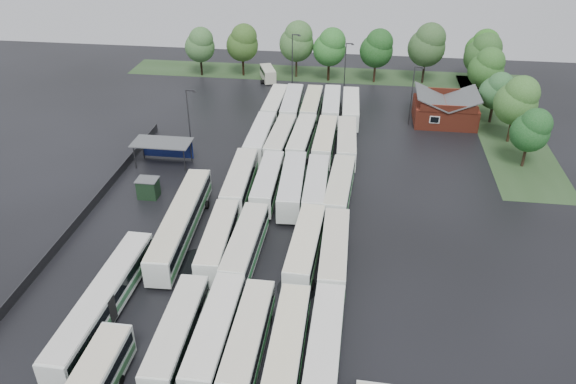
# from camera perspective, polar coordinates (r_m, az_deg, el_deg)

# --- Properties ---
(ground) EXTENTS (160.00, 160.00, 0.00)m
(ground) POSITION_cam_1_polar(r_m,az_deg,el_deg) (60.54, -3.44, -7.60)
(ground) COLOR black
(ground) RESTS_ON ground
(brick_building) EXTENTS (10.07, 8.60, 5.39)m
(brick_building) POSITION_cam_1_polar(r_m,az_deg,el_deg) (97.25, 15.63, 7.87)
(brick_building) COLOR maroon
(brick_building) RESTS_ON ground
(wash_shed) EXTENTS (8.20, 4.20, 3.58)m
(wash_shed) POSITION_cam_1_polar(r_m,az_deg,el_deg) (81.48, -12.57, 4.74)
(wash_shed) COLOR #2D2D30
(wash_shed) RESTS_ON ground
(utility_hut) EXTENTS (2.70, 2.20, 2.62)m
(utility_hut) POSITION_cam_1_polar(r_m,az_deg,el_deg) (74.12, -14.02, 0.40)
(utility_hut) COLOR black
(utility_hut) RESTS_ON ground
(grass_strip_north) EXTENTS (80.00, 10.00, 0.01)m
(grass_strip_north) POSITION_cam_1_polar(r_m,az_deg,el_deg) (117.87, 3.54, 11.84)
(grass_strip_north) COLOR #284420
(grass_strip_north) RESTS_ON ground
(grass_strip_east) EXTENTS (10.00, 50.00, 0.01)m
(grass_strip_east) POSITION_cam_1_polar(r_m,az_deg,el_deg) (99.89, 21.18, 6.35)
(grass_strip_east) COLOR #284420
(grass_strip_east) RESTS_ON ground
(west_fence) EXTENTS (0.10, 50.00, 1.20)m
(west_fence) POSITION_cam_1_polar(r_m,az_deg,el_deg) (73.29, -19.55, -1.56)
(west_fence) COLOR #2D2D30
(west_fence) RESTS_ON ground
(bus_r1c0) EXTENTS (2.94, 12.69, 3.52)m
(bus_r1c0) POSITION_cam_1_polar(r_m,az_deg,el_deg) (51.11, -11.18, -13.95)
(bus_r1c0) COLOR white
(bus_r1c0) RESTS_ON ground
(bus_r1c1) EXTENTS (2.81, 13.05, 3.63)m
(bus_r1c1) POSITION_cam_1_polar(r_m,az_deg,el_deg) (50.51, -7.39, -14.09)
(bus_r1c1) COLOR white
(bus_r1c1) RESTS_ON ground
(bus_r1c2) EXTENTS (2.72, 12.57, 3.50)m
(bus_r1c2) POSITION_cam_1_polar(r_m,az_deg,el_deg) (49.88, -4.06, -14.69)
(bus_r1c2) COLOR white
(bus_r1c2) RESTS_ON ground
(bus_r1c3) EXTENTS (2.78, 12.76, 3.55)m
(bus_r1c3) POSITION_cam_1_polar(r_m,az_deg,el_deg) (49.17, -0.05, -15.38)
(bus_r1c3) COLOR white
(bus_r1c3) RESTS_ON ground
(bus_r1c4) EXTENTS (2.79, 12.67, 3.52)m
(bus_r1c4) POSITION_cam_1_polar(r_m,az_deg,el_deg) (49.39, 3.77, -15.22)
(bus_r1c4) COLOR white
(bus_r1c4) RESTS_ON ground
(bus_r2c0) EXTENTS (3.27, 12.71, 3.51)m
(bus_r2c0) POSITION_cam_1_polar(r_m,az_deg,el_deg) (61.44, -7.10, -4.94)
(bus_r2c0) COLOR white
(bus_r2c0) RESTS_ON ground
(bus_r2c1) EXTENTS (2.94, 12.99, 3.60)m
(bus_r2c1) POSITION_cam_1_polar(r_m,az_deg,el_deg) (60.27, -4.35, -5.49)
(bus_r2c1) COLOR white
(bus_r2c1) RESTS_ON ground
(bus_r2c3) EXTENTS (3.26, 13.08, 3.61)m
(bus_r2c3) POSITION_cam_1_polar(r_m,az_deg,el_deg) (59.92, 1.76, -5.64)
(bus_r2c3) COLOR white
(bus_r2c3) RESTS_ON ground
(bus_r2c4) EXTENTS (2.93, 12.96, 3.60)m
(bus_r2c4) POSITION_cam_1_polar(r_m,az_deg,el_deg) (59.32, 4.72, -6.17)
(bus_r2c4) COLOR white
(bus_r2c4) RESTS_ON ground
(bus_r3c0) EXTENTS (3.33, 13.36, 3.69)m
(bus_r3c0) POSITION_cam_1_polar(r_m,az_deg,el_deg) (72.24, -4.90, 1.08)
(bus_r3c0) COLOR white
(bus_r3c0) RESTS_ON ground
(bus_r3c1) EXTENTS (2.92, 12.69, 3.52)m
(bus_r3c1) POSITION_cam_1_polar(r_m,az_deg,el_deg) (71.90, -2.08, 0.95)
(bus_r3c1) COLOR white
(bus_r3c1) RESTS_ON ground
(bus_r3c2) EXTENTS (3.42, 13.39, 3.69)m
(bus_r3c2) POSITION_cam_1_polar(r_m,az_deg,el_deg) (71.08, 0.43, 0.69)
(bus_r3c2) COLOR white
(bus_r3c2) RESTS_ON ground
(bus_r3c3) EXTENTS (3.00, 12.77, 3.54)m
(bus_r3c3) POSITION_cam_1_polar(r_m,az_deg,el_deg) (70.90, 2.86, 0.48)
(bus_r3c3) COLOR white
(bus_r3c3) RESTS_ON ground
(bus_r3c4) EXTENTS (3.39, 13.20, 3.64)m
(bus_r3c4) POSITION_cam_1_polar(r_m,az_deg,el_deg) (70.67, 5.27, 0.33)
(bus_r3c4) COLOR white
(bus_r3c4) RESTS_ON ground
(bus_r4c0) EXTENTS (2.83, 13.15, 3.66)m
(bus_r4c0) POSITION_cam_1_polar(r_m,az_deg,el_deg) (83.96, -2.84, 5.51)
(bus_r4c0) COLOR white
(bus_r4c0) RESTS_ON ground
(bus_r4c1) EXTENTS (3.20, 12.85, 3.55)m
(bus_r4c1) POSITION_cam_1_polar(r_m,az_deg,el_deg) (83.48, -0.77, 5.34)
(bus_r4c1) COLOR white
(bus_r4c1) RESTS_ON ground
(bus_r4c2) EXTENTS (3.21, 12.97, 3.58)m
(bus_r4c2) POSITION_cam_1_polar(r_m,az_deg,el_deg) (83.40, 1.41, 5.33)
(bus_r4c2) COLOR white
(bus_r4c2) RESTS_ON ground
(bus_r4c3) EXTENTS (2.89, 12.82, 3.56)m
(bus_r4c3) POSITION_cam_1_polar(r_m,az_deg,el_deg) (83.10, 3.76, 5.16)
(bus_r4c3) COLOR white
(bus_r4c3) RESTS_ON ground
(bus_r4c4) EXTENTS (3.20, 12.97, 3.59)m
(bus_r4c4) POSITION_cam_1_polar(r_m,az_deg,el_deg) (82.89, 5.96, 5.00)
(bus_r4c4) COLOR white
(bus_r4c4) RESTS_ON ground
(bus_r5c0) EXTENTS (2.85, 12.69, 3.52)m
(bus_r5c0) POSITION_cam_1_polar(r_m,az_deg,el_deg) (96.41, -1.33, 8.85)
(bus_r5c0) COLOR white
(bus_r5c0) RESTS_ON ground
(bus_r5c1) EXTENTS (3.15, 13.21, 3.66)m
(bus_r5c1) POSITION_cam_1_polar(r_m,az_deg,el_deg) (95.87, 0.40, 8.78)
(bus_r5c1) COLOR white
(bus_r5c1) RESTS_ON ground
(bus_r5c2) EXTENTS (2.75, 12.70, 3.53)m
(bus_r5c2) POSITION_cam_1_polar(r_m,az_deg,el_deg) (95.99, 2.43, 8.73)
(bus_r5c2) COLOR white
(bus_r5c2) RESTS_ON ground
(bus_r5c3) EXTENTS (3.15, 13.01, 3.60)m
(bus_r5c3) POSITION_cam_1_polar(r_m,az_deg,el_deg) (95.91, 4.43, 8.67)
(bus_r5c3) COLOR white
(bus_r5c3) RESTS_ON ground
(bus_r5c4) EXTENTS (3.14, 12.94, 3.58)m
(bus_r5c4) POSITION_cam_1_polar(r_m,az_deg,el_deg) (95.35, 6.38, 8.44)
(bus_r5c4) COLOR white
(bus_r5c4) RESTS_ON ground
(artic_bus_west_b) EXTENTS (3.73, 19.91, 3.67)m
(artic_bus_west_b) POSITION_cam_1_polar(r_m,az_deg,el_deg) (65.04, -10.81, -2.98)
(artic_bus_west_b) COLOR white
(artic_bus_west_b) RESTS_ON ground
(artic_bus_west_c) EXTENTS (3.08, 18.89, 3.49)m
(artic_bus_west_c) POSITION_cam_1_polar(r_m,az_deg,el_deg) (55.98, -18.24, -10.52)
(artic_bus_west_c) COLOR white
(artic_bus_west_c) RESTS_ON ground
(minibus) EXTENTS (4.11, 6.39, 2.62)m
(minibus) POSITION_cam_1_polar(r_m,az_deg,el_deg) (113.67, -2.06, 11.95)
(minibus) COLOR beige
(minibus) RESTS_ON ground
(tree_north_0) EXTENTS (5.95, 5.95, 9.86)m
(tree_north_0) POSITION_cam_1_polar(r_m,az_deg,el_deg) (116.53, -8.91, 14.59)
(tree_north_0) COLOR black
(tree_north_0) RESTS_ON ground
(tree_north_1) EXTENTS (6.36, 6.36, 10.53)m
(tree_north_1) POSITION_cam_1_polar(r_m,az_deg,el_deg) (115.39, -4.61, 14.91)
(tree_north_1) COLOR black
(tree_north_1) RESTS_ON ground
(tree_north_2) EXTENTS (6.84, 6.84, 11.32)m
(tree_north_2) POSITION_cam_1_polar(r_m,az_deg,el_deg) (114.07, 0.94, 15.09)
(tree_north_2) COLOR #392B1B
(tree_north_2) RESTS_ON ground
(tree_north_3) EXTENTS (6.38, 6.38, 10.57)m
(tree_north_3) POSITION_cam_1_polar(r_m,az_deg,el_deg) (112.28, 4.32, 14.50)
(tree_north_3) COLOR black
(tree_north_3) RESTS_ON ground
(tree_north_4) EXTENTS (6.39, 6.39, 10.58)m
(tree_north_4) POSITION_cam_1_polar(r_m,az_deg,el_deg) (112.40, 9.06, 14.24)
(tree_north_4) COLOR #3C2518
(tree_north_4) RESTS_ON ground
(tree_north_5) EXTENTS (7.12, 7.12, 11.80)m
(tree_north_5) POSITION_cam_1_polar(r_m,az_deg,el_deg) (113.63, 14.02, 14.33)
(tree_north_5) COLOR black
(tree_north_5) RESTS_ON ground
(tree_north_6) EXTENTS (6.33, 6.33, 10.49)m
(tree_north_6) POSITION_cam_1_polar(r_m,az_deg,el_deg) (117.40, 19.19, 13.64)
(tree_north_6) COLOR #302015
(tree_north_6) RESTS_ON ground
(tree_east_0) EXTENTS (5.34, 5.34, 8.85)m
(tree_east_0) POSITION_cam_1_polar(r_m,az_deg,el_deg) (84.46, 23.53, 5.82)
(tree_east_0) COLOR #332418
(tree_east_0) RESTS_ON ground
(tree_east_1) EXTENTS (6.43, 6.43, 10.65)m
(tree_east_1) POSITION_cam_1_polar(r_m,az_deg,el_deg) (91.38, 22.30, 8.64)
(tree_east_1) COLOR #3A2A18
(tree_east_1) RESTS_ON ground
(tree_east_2) EXTENTS (5.31, 5.27, 8.72)m
(tree_east_2) POSITION_cam_1_polar(r_m,az_deg,el_deg) (98.24, 20.46, 9.64)
(tree_east_2) COLOR #2E2418
(tree_east_2) RESTS_ON ground
(tree_east_3) EXTENTS (6.19, 6.19, 10.25)m
(tree_east_3) POSITION_cam_1_polar(r_m,az_deg,el_deg) (106.06, 19.58, 11.82)
(tree_east_3) COLOR #302110
(tree_east_3) RESTS_ON ground
(tree_east_4) EXTENTS (6.69, 6.69, 11.08)m
(tree_east_4) POSITION_cam_1_polar(r_m,az_deg,el_deg) (112.13, 19.26, 13.10)
(tree_east_4) COLOR black
(tree_east_4) RESTS_ON ground
(lamp_post_ne) EXTENTS (1.52, 0.30, 9.86)m
(lamp_post_ne) POSITION_cam_1_polar(r_m,az_deg,el_deg) (93.61, 12.58, 9.94)
(lamp_post_ne) COLOR #2D2D30
(lamp_post_ne) RESTS_ON ground
(lamp_post_nw) EXTENTS (1.54, 0.30, 9.98)m
(lamp_post_nw) POSITION_cam_1_polar(r_m,az_deg,el_deg) (82.51, -9.98, 7.48)
(lamp_post_nw) COLOR #2D2D30
(lamp_post_nw) RESTS_ON ground
(lamp_post_back_w) EXTENTS (1.62, 0.32, 10.54)m
(lamp_post_back_w) POSITION_cam_1_polar(r_m,az_deg,el_deg) (107.33, 0.51, 13.47)
(lamp_post_back_w) COLOR #2D2D30
(lamp_post_back_w) RESTS_ON ground
(lamp_post_back_e) EXTENTS (1.49, 0.29, 9.65)m
(lamp_post_back_e) POSITION_cam_1_polar(r_m,az_deg,el_deg) (105.43, 5.90, 12.71)
(lamp_post_back_e) COLOR #2D2D30
(lamp_post_back_e) RESTS_ON ground
(puddle_2) EXTENTS (5.36, 5.36, 0.01)m
(puddle_2) POSITION_cam_1_polar(r_m,az_deg,el_deg) (61.73, -9.05, -7.13)
(puddle_2) COLOR black
(puddle_2) RESTS_ON ground
(puddle_3) EXTENTS (4.21, 4.21, 0.01)m
(puddle_3) POSITION_cam_1_polar(r_m,az_deg,el_deg) (57.67, 0.95, -9.78)
(puddle_3) COLOR black
(puddle_3) RESTS_ON ground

